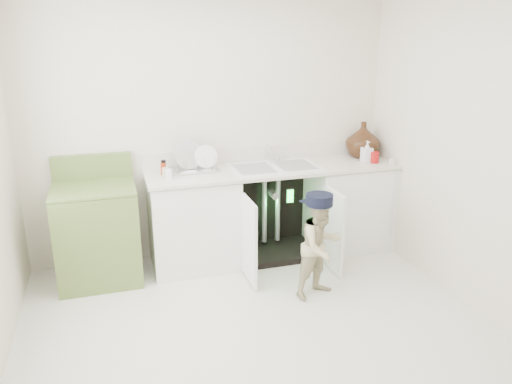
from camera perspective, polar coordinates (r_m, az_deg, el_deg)
ground at (r=3.93m, az=0.07°, el=-15.15°), size 3.50×3.50×0.00m
room_shell at (r=3.41m, az=0.08°, el=2.73°), size 6.00×5.50×1.26m
counter_run at (r=4.92m, az=2.52°, el=-1.83°), size 2.44×1.02×1.26m
avocado_stove at (r=4.65m, az=-17.65°, el=-4.34°), size 0.70×0.65×1.09m
repair_worker at (r=4.19m, az=7.42°, el=-6.00°), size 0.51×0.77×0.90m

